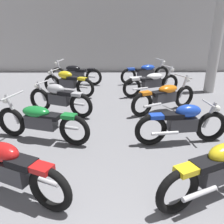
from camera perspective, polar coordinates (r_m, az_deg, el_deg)
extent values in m
cube|color=#BCBAB7|center=(11.88, -0.30, 18.67)|extent=(12.81, 0.24, 3.60)
cylinder|color=#BCBAB7|center=(8.85, 24.38, 14.64)|extent=(0.36, 0.36, 3.20)
torus|color=black|center=(3.24, -15.15, -18.15)|extent=(0.66, 0.38, 0.67)
cube|color=#38383D|center=(3.57, -23.75, -13.29)|extent=(0.62, 0.45, 0.28)
ellipsoid|color=red|center=(3.50, -25.57, -8.97)|extent=(0.59, 0.47, 0.26)
cube|color=black|center=(3.32, -21.61, -11.58)|extent=(0.46, 0.38, 0.10)
cube|color=red|center=(3.12, -17.17, -13.26)|extent=(0.34, 0.30, 0.08)
cylinder|color=silver|center=(3.46, -17.12, -15.88)|extent=(0.53, 0.29, 0.07)
torus|color=black|center=(5.45, -23.76, -2.32)|extent=(0.67, 0.30, 0.67)
torus|color=black|center=(4.68, -9.32, -4.56)|extent=(0.67, 0.30, 0.67)
cylinder|color=silver|center=(5.30, -23.59, 0.64)|extent=(0.28, 0.14, 0.66)
cube|color=#38383D|center=(4.99, -17.23, -2.34)|extent=(0.70, 0.42, 0.28)
ellipsoid|color=#197F33|center=(4.96, -18.48, 0.13)|extent=(0.67, 0.48, 0.22)
cube|color=black|center=(4.82, -15.21, -1.13)|extent=(0.45, 0.34, 0.10)
cube|color=#197F33|center=(4.60, -10.67, -1.03)|extent=(0.33, 0.27, 0.08)
cylinder|color=silver|center=(5.17, -23.57, 3.80)|extent=(0.23, 0.66, 0.04)
sphere|color=white|center=(5.33, -25.06, 2.70)|extent=(0.14, 0.14, 0.14)
cylinder|color=silver|center=(4.90, -11.32, -3.75)|extent=(0.55, 0.22, 0.07)
torus|color=black|center=(6.74, -17.46, 2.89)|extent=(0.66, 0.35, 0.67)
torus|color=black|center=(6.04, -7.73, 1.58)|extent=(0.66, 0.35, 0.67)
cylinder|color=silver|center=(6.62, -17.17, 4.95)|extent=(0.25, 0.16, 0.56)
cube|color=#38383D|center=(6.33, -12.94, 3.13)|extent=(0.62, 0.44, 0.28)
ellipsoid|color=#B7B7BC|center=(6.31, -13.91, 5.64)|extent=(0.59, 0.45, 0.26)
cube|color=black|center=(6.16, -11.39, 4.68)|extent=(0.46, 0.37, 0.10)
cube|color=#B7B7BC|center=(5.99, -8.72, 4.39)|extent=(0.33, 0.29, 0.08)
cylinder|color=silver|center=(6.52, -17.00, 7.10)|extent=(0.21, 0.46, 0.04)
sphere|color=white|center=(6.67, -18.25, 6.20)|extent=(0.14, 0.14, 0.14)
cylinder|color=silver|center=(6.27, -9.16, 2.06)|extent=(0.54, 0.27, 0.07)
torus|color=black|center=(8.39, -14.64, 6.72)|extent=(0.66, 0.35, 0.67)
torus|color=black|center=(7.71, -6.72, 6.01)|extent=(0.66, 0.35, 0.67)
cylinder|color=silver|center=(8.29, -14.35, 8.42)|extent=(0.25, 0.16, 0.56)
cube|color=#38383D|center=(8.01, -10.89, 7.08)|extent=(0.62, 0.44, 0.28)
ellipsoid|color=yellow|center=(8.00, -11.65, 9.07)|extent=(0.59, 0.45, 0.26)
cube|color=black|center=(7.85, -9.61, 8.38)|extent=(0.46, 0.37, 0.10)
cube|color=yellow|center=(7.69, -7.48, 8.23)|extent=(0.33, 0.29, 0.08)
cylinder|color=silver|center=(8.20, -14.17, 10.16)|extent=(0.21, 0.46, 0.04)
sphere|color=white|center=(8.34, -15.23, 9.40)|extent=(0.14, 0.14, 0.14)
cylinder|color=silver|center=(7.95, -7.87, 6.26)|extent=(0.54, 0.27, 0.07)
torus|color=black|center=(9.77, -13.20, 8.85)|extent=(0.68, 0.24, 0.67)
torus|color=black|center=(9.27, -4.58, 8.69)|extent=(0.68, 0.24, 0.67)
cylinder|color=silver|center=(9.68, -12.92, 10.64)|extent=(0.28, 0.12, 0.66)
cube|color=#38383D|center=(9.47, -9.04, 9.39)|extent=(0.69, 0.37, 0.28)
ellipsoid|color=black|center=(9.46, -9.70, 10.70)|extent=(0.65, 0.43, 0.22)
cube|color=black|center=(9.37, -7.80, 10.20)|extent=(0.44, 0.31, 0.10)
cube|color=black|center=(9.24, -5.24, 10.52)|extent=(0.31, 0.25, 0.08)
cylinder|color=silver|center=(9.61, -12.73, 12.45)|extent=(0.17, 0.67, 0.04)
sphere|color=white|center=(9.70, -13.78, 11.73)|extent=(0.14, 0.14, 0.14)
cylinder|color=silver|center=(9.46, -5.85, 8.78)|extent=(0.55, 0.18, 0.07)
torus|color=black|center=(3.22, 16.05, -18.54)|extent=(0.66, 0.38, 0.67)
cube|color=#38383D|center=(3.56, 24.46, -13.50)|extent=(0.62, 0.45, 0.28)
cube|color=black|center=(3.31, 22.41, -11.84)|extent=(0.46, 0.38, 0.10)
cube|color=yellow|center=(3.10, 18.08, -13.60)|extent=(0.34, 0.30, 0.08)
cylinder|color=silver|center=(3.31, 21.02, -18.45)|extent=(0.53, 0.29, 0.07)
torus|color=black|center=(5.21, 23.49, -3.37)|extent=(0.68, 0.19, 0.67)
torus|color=black|center=(4.69, 9.65, -4.49)|extent=(0.68, 0.19, 0.67)
cylinder|color=silver|center=(5.08, 23.14, -0.76)|extent=(0.25, 0.10, 0.56)
cube|color=#38383D|center=(4.88, 17.06, -2.86)|extent=(0.60, 0.31, 0.28)
ellipsoid|color=blue|center=(4.82, 18.51, 0.26)|extent=(0.55, 0.34, 0.26)
cube|color=black|center=(4.72, 14.88, -0.82)|extent=(0.43, 0.29, 0.10)
cube|color=blue|center=(4.60, 11.07, -1.04)|extent=(0.30, 0.23, 0.08)
cylinder|color=silver|center=(4.96, 22.97, 1.98)|extent=(0.09, 0.48, 0.04)
sphere|color=white|center=(5.10, 24.73, 0.78)|extent=(0.14, 0.14, 0.14)
cylinder|color=silver|center=(4.67, 13.04, -5.17)|extent=(0.55, 0.14, 0.07)
torus|color=black|center=(7.05, 17.57, 3.67)|extent=(0.65, 0.40, 0.67)
torus|color=black|center=(6.11, 7.46, 1.85)|extent=(0.65, 0.40, 0.67)
cylinder|color=silver|center=(6.91, 17.37, 6.03)|extent=(0.28, 0.19, 0.66)
cube|color=#38383D|center=(6.52, 12.94, 3.67)|extent=(0.70, 0.51, 0.28)
ellipsoid|color=orange|center=(6.53, 13.78, 5.62)|extent=(0.68, 0.56, 0.22)
cube|color=black|center=(6.35, 11.52, 4.61)|extent=(0.47, 0.40, 0.10)
cube|color=orange|center=(6.08, 8.37, 4.66)|extent=(0.34, 0.31, 0.08)
cylinder|color=silver|center=(6.80, 17.29, 8.50)|extent=(0.34, 0.62, 0.04)
sphere|color=white|center=(6.96, 18.38, 7.65)|extent=(0.14, 0.14, 0.14)
cylinder|color=silver|center=(6.16, 10.05, 1.67)|extent=(0.52, 0.31, 0.07)
torus|color=black|center=(8.45, 14.18, 6.86)|extent=(0.66, 0.35, 0.67)
torus|color=black|center=(7.68, 4.99, 6.01)|extent=(0.66, 0.35, 0.67)
cylinder|color=silver|center=(8.33, 13.92, 8.88)|extent=(0.28, 0.17, 0.66)
cube|color=#38383D|center=(8.02, 9.85, 7.16)|extent=(0.70, 0.47, 0.28)
ellipsoid|color=white|center=(8.02, 10.56, 8.74)|extent=(0.68, 0.52, 0.22)
cube|color=black|center=(7.87, 8.53, 8.03)|extent=(0.46, 0.37, 0.10)
cube|color=white|center=(7.65, 5.74, 8.24)|extent=(0.33, 0.29, 0.08)
cylinder|color=silver|center=(8.24, 13.77, 10.96)|extent=(0.28, 0.65, 0.04)
sphere|color=white|center=(8.38, 14.83, 10.19)|extent=(0.14, 0.14, 0.14)
cylinder|color=silver|center=(7.69, 7.09, 5.79)|extent=(0.54, 0.27, 0.07)
torus|color=black|center=(10.01, 12.19, 9.23)|extent=(0.67, 0.31, 0.67)
torus|color=black|center=(9.36, 4.10, 8.82)|extent=(0.67, 0.31, 0.67)
cylinder|color=silver|center=(9.91, 11.92, 10.96)|extent=(0.28, 0.15, 0.66)
cube|color=#38383D|center=(9.64, 8.31, 9.64)|extent=(0.70, 0.43, 0.28)
ellipsoid|color=blue|center=(9.65, 8.93, 10.94)|extent=(0.67, 0.49, 0.22)
cube|color=black|center=(9.52, 7.15, 10.40)|extent=(0.45, 0.35, 0.10)
cube|color=blue|center=(9.34, 4.73, 10.66)|extent=(0.33, 0.28, 0.08)
cylinder|color=silver|center=(9.84, 11.75, 12.73)|extent=(0.24, 0.66, 0.04)
sphere|color=white|center=(9.95, 12.73, 12.05)|extent=(0.14, 0.14, 0.14)
cylinder|color=silver|center=(9.34, 5.84, 8.62)|extent=(0.55, 0.23, 0.07)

